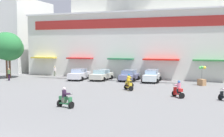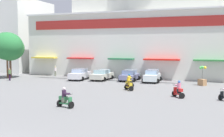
{
  "view_description": "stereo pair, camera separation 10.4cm",
  "coord_description": "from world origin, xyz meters",
  "px_view_note": "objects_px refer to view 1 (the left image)",
  "views": [
    {
      "loc": [
        9.9,
        -9.21,
        4.64
      ],
      "look_at": [
        1.7,
        13.3,
        2.76
      ],
      "focal_mm": 45.83,
      "sensor_mm": 36.0,
      "label": 1
    },
    {
      "loc": [
        10.0,
        -9.18,
        4.64
      ],
      "look_at": [
        1.7,
        13.3,
        2.76
      ],
      "focal_mm": 45.83,
      "sensor_mm": 36.0,
      "label": 2
    }
  ],
  "objects_px": {
    "parked_car_0": "(79,74)",
    "parked_car_2": "(129,75)",
    "plaza_tree_2": "(9,48)",
    "parked_car_3": "(152,76)",
    "scooter_rider_4": "(129,81)",
    "scooter_rider_6": "(178,90)",
    "parked_car_1": "(102,75)",
    "pedestrian_0": "(9,74)",
    "scooter_rider_3": "(129,84)",
    "balloon_vendor_cart": "(202,78)",
    "plaza_tree_0": "(6,46)",
    "pedestrian_1": "(55,71)",
    "scooter_rider_7": "(65,99)"
  },
  "relations": [
    {
      "from": "parked_car_3",
      "to": "scooter_rider_7",
      "type": "relative_size",
      "value": 2.82
    },
    {
      "from": "plaza_tree_2",
      "to": "scooter_rider_3",
      "type": "relative_size",
      "value": 4.08
    },
    {
      "from": "plaza_tree_2",
      "to": "balloon_vendor_cart",
      "type": "height_order",
      "value": "plaza_tree_2"
    },
    {
      "from": "plaza_tree_0",
      "to": "parked_car_1",
      "type": "bearing_deg",
      "value": 10.13
    },
    {
      "from": "parked_car_3",
      "to": "pedestrian_0",
      "type": "bearing_deg",
      "value": -164.58
    },
    {
      "from": "pedestrian_0",
      "to": "scooter_rider_7",
      "type": "bearing_deg",
      "value": -38.57
    },
    {
      "from": "parked_car_0",
      "to": "scooter_rider_4",
      "type": "height_order",
      "value": "parked_car_0"
    },
    {
      "from": "parked_car_1",
      "to": "parked_car_2",
      "type": "xyz_separation_m",
      "value": [
        3.77,
        0.47,
        0.0
      ]
    },
    {
      "from": "plaza_tree_2",
      "to": "parked_car_3",
      "type": "bearing_deg",
      "value": 6.68
    },
    {
      "from": "scooter_rider_3",
      "to": "scooter_rider_4",
      "type": "xyz_separation_m",
      "value": [
        -0.64,
        2.42,
        -0.0
      ]
    },
    {
      "from": "scooter_rider_4",
      "to": "pedestrian_0",
      "type": "height_order",
      "value": "pedestrian_0"
    },
    {
      "from": "parked_car_0",
      "to": "parked_car_1",
      "type": "relative_size",
      "value": 1.05
    },
    {
      "from": "parked_car_1",
      "to": "pedestrian_1",
      "type": "distance_m",
      "value": 9.06
    },
    {
      "from": "parked_car_3",
      "to": "plaza_tree_2",
      "type": "bearing_deg",
      "value": -173.32
    },
    {
      "from": "parked_car_0",
      "to": "parked_car_1",
      "type": "xyz_separation_m",
      "value": [
        3.07,
        0.65,
        -0.04
      ]
    },
    {
      "from": "plaza_tree_2",
      "to": "parked_car_1",
      "type": "bearing_deg",
      "value": 8.73
    },
    {
      "from": "scooter_rider_4",
      "to": "balloon_vendor_cart",
      "type": "bearing_deg",
      "value": 27.62
    },
    {
      "from": "scooter_rider_3",
      "to": "pedestrian_0",
      "type": "xyz_separation_m",
      "value": [
        -17.58,
        2.6,
        0.31
      ]
    },
    {
      "from": "parked_car_0",
      "to": "parked_car_2",
      "type": "distance_m",
      "value": 6.94
    },
    {
      "from": "parked_car_0",
      "to": "scooter_rider_3",
      "type": "relative_size",
      "value": 3.04
    },
    {
      "from": "plaza_tree_0",
      "to": "balloon_vendor_cart",
      "type": "relative_size",
      "value": 2.85
    },
    {
      "from": "parked_car_3",
      "to": "pedestrian_1",
      "type": "relative_size",
      "value": 2.85
    },
    {
      "from": "parked_car_0",
      "to": "parked_car_1",
      "type": "height_order",
      "value": "parked_car_0"
    },
    {
      "from": "plaza_tree_0",
      "to": "scooter_rider_7",
      "type": "xyz_separation_m",
      "value": [
        17.81,
        -14.69,
        -4.0
      ]
    },
    {
      "from": "parked_car_1",
      "to": "parked_car_3",
      "type": "height_order",
      "value": "parked_car_3"
    },
    {
      "from": "parked_car_0",
      "to": "parked_car_2",
      "type": "relative_size",
      "value": 1.19
    },
    {
      "from": "scooter_rider_4",
      "to": "scooter_rider_6",
      "type": "distance_m",
      "value": 7.83
    },
    {
      "from": "plaza_tree_2",
      "to": "scooter_rider_7",
      "type": "bearing_deg",
      "value": -40.57
    },
    {
      "from": "scooter_rider_6",
      "to": "scooter_rider_7",
      "type": "relative_size",
      "value": 1.01
    },
    {
      "from": "pedestrian_0",
      "to": "balloon_vendor_cart",
      "type": "bearing_deg",
      "value": 8.89
    },
    {
      "from": "parked_car_0",
      "to": "scooter_rider_4",
      "type": "bearing_deg",
      "value": -26.88
    },
    {
      "from": "pedestrian_0",
      "to": "parked_car_0",
      "type": "bearing_deg",
      "value": 25.99
    },
    {
      "from": "scooter_rider_7",
      "to": "balloon_vendor_cart",
      "type": "bearing_deg",
      "value": 60.66
    },
    {
      "from": "plaza_tree_2",
      "to": "scooter_rider_3",
      "type": "height_order",
      "value": "plaza_tree_2"
    },
    {
      "from": "scooter_rider_4",
      "to": "scooter_rider_6",
      "type": "bearing_deg",
      "value": -38.98
    },
    {
      "from": "plaza_tree_0",
      "to": "plaza_tree_2",
      "type": "distance_m",
      "value": 0.54
    },
    {
      "from": "parked_car_3",
      "to": "scooter_rider_4",
      "type": "relative_size",
      "value": 2.92
    },
    {
      "from": "parked_car_2",
      "to": "scooter_rider_6",
      "type": "bearing_deg",
      "value": -53.23
    },
    {
      "from": "plaza_tree_2",
      "to": "scooter_rider_4",
      "type": "height_order",
      "value": "plaza_tree_2"
    },
    {
      "from": "plaza_tree_0",
      "to": "balloon_vendor_cart",
      "type": "xyz_separation_m",
      "value": [
        26.94,
        1.55,
        -3.78
      ]
    },
    {
      "from": "parked_car_2",
      "to": "balloon_vendor_cart",
      "type": "xyz_separation_m",
      "value": [
        9.36,
        -1.38,
        0.13
      ]
    },
    {
      "from": "parked_car_3",
      "to": "scooter_rider_6",
      "type": "xyz_separation_m",
      "value": [
        4.62,
        -10.18,
        -0.14
      ]
    },
    {
      "from": "parked_car_2",
      "to": "parked_car_3",
      "type": "bearing_deg",
      "value": -2.9
    },
    {
      "from": "plaza_tree_2",
      "to": "scooter_rider_4",
      "type": "xyz_separation_m",
      "value": [
        19.01,
        -2.86,
        -3.69
      ]
    },
    {
      "from": "pedestrian_1",
      "to": "balloon_vendor_cart",
      "type": "distance_m",
      "value": 22.14
    },
    {
      "from": "plaza_tree_2",
      "to": "parked_car_3",
      "type": "distance_m",
      "value": 20.92
    },
    {
      "from": "parked_car_2",
      "to": "pedestrian_0",
      "type": "xyz_separation_m",
      "value": [
        -15.3,
        -5.24,
        0.21
      ]
    },
    {
      "from": "scooter_rider_4",
      "to": "balloon_vendor_cart",
      "type": "height_order",
      "value": "balloon_vendor_cart"
    },
    {
      "from": "plaza_tree_0",
      "to": "parked_car_1",
      "type": "height_order",
      "value": "plaza_tree_0"
    },
    {
      "from": "plaza_tree_2",
      "to": "parked_car_2",
      "type": "bearing_deg",
      "value": 8.37
    }
  ]
}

